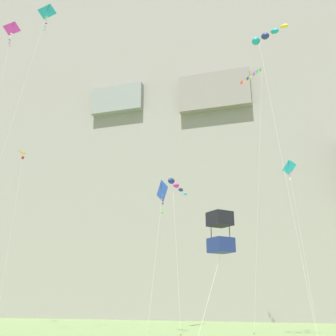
# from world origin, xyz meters

# --- Properties ---
(cliff_face) EXTENTS (180.00, 23.86, 71.78)m
(cliff_face) POSITION_xyz_m (0.06, 65.54, 35.85)
(cliff_face) COLOR gray
(cliff_face) RESTS_ON ground
(kite_diamond_front_field) EXTENTS (1.72, 4.31, 14.90)m
(kite_diamond_front_field) POSITION_xyz_m (-2.67, 31.86, 13.50)
(kite_diamond_front_field) COLOR blue
(kite_diamond_front_field) RESTS_ON ground
(kite_windsock_low_left) EXTENTS (2.70, 9.42, 17.01)m
(kite_windsock_low_left) POSITION_xyz_m (-3.05, 38.86, 16.36)
(kite_windsock_low_left) COLOR navy
(kite_windsock_low_left) RESTS_ON ground
(kite_box_near_cliff) EXTENTS (2.17, 3.42, 7.81)m
(kite_box_near_cliff) POSITION_xyz_m (5.40, 16.17, 6.71)
(kite_box_near_cliff) COLOR black
(kite_box_near_cliff) RESTS_ON ground
(kite_diamond_mid_center) EXTENTS (1.47, 2.76, 16.60)m
(kite_diamond_mid_center) POSITION_xyz_m (10.18, 33.86, 15.01)
(kite_diamond_mid_center) COLOR teal
(kite_diamond_mid_center) RESTS_ON ground
(kite_diamond_high_left) EXTENTS (3.62, 4.72, 35.25)m
(kite_diamond_high_left) POSITION_xyz_m (-14.73, 25.57, 32.92)
(kite_diamond_high_left) COLOR teal
(kite_diamond_high_left) RESTS_ON ground
(kite_delta_low_right) EXTENTS (1.61, 3.50, 22.29)m
(kite_delta_low_right) POSITION_xyz_m (-24.80, 38.35, 21.53)
(kite_delta_low_right) COLOR yellow
(kite_delta_low_right) RESTS_ON ground
(kite_banner_upper_mid) EXTENTS (3.05, 4.77, 30.46)m
(kite_banner_upper_mid) POSITION_xyz_m (6.87, 38.85, 27.12)
(kite_banner_upper_mid) COLOR black
(kite_banner_upper_mid) RESTS_ON ground
(kite_windsock_upper_left) EXTENTS (3.56, 3.82, 26.74)m
(kite_windsock_upper_left) POSITION_xyz_m (8.85, 26.23, 26.13)
(kite_windsock_upper_left) COLOR teal
(kite_windsock_upper_left) RESTS_ON ground
(kite_diamond_far_right) EXTENTS (1.56, 2.98, 32.62)m
(kite_diamond_far_right) POSITION_xyz_m (-17.93, 24.34, 30.25)
(kite_diamond_far_right) COLOR #CC3399
(kite_diamond_far_right) RESTS_ON ground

